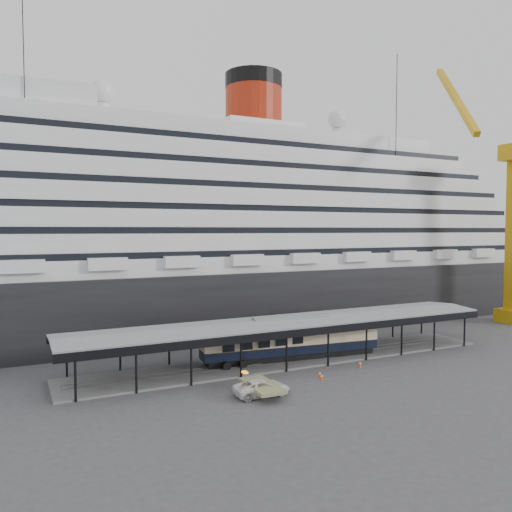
% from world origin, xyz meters
% --- Properties ---
extents(ground, '(200.00, 200.00, 0.00)m').
position_xyz_m(ground, '(0.00, 0.00, 0.00)').
color(ground, '#3E3E41').
rests_on(ground, ground).
extents(cruise_ship, '(130.00, 30.00, 43.90)m').
position_xyz_m(cruise_ship, '(0.05, 32.00, 18.35)').
color(cruise_ship, black).
rests_on(cruise_ship, ground).
extents(platform_canopy, '(56.00, 9.18, 5.30)m').
position_xyz_m(platform_canopy, '(0.00, 5.00, 2.36)').
color(platform_canopy, slate).
rests_on(platform_canopy, ground).
extents(crane_yellow, '(23.83, 18.78, 47.60)m').
position_xyz_m(crane_yellow, '(47.06, 10.54, 19.96)').
color(crane_yellow, gold).
rests_on(crane_yellow, ground).
extents(port_truck, '(5.76, 2.78, 1.58)m').
position_xyz_m(port_truck, '(-9.23, -5.25, 0.79)').
color(port_truck, white).
rests_on(port_truck, ground).
extents(pullman_carriage, '(23.32, 5.51, 22.72)m').
position_xyz_m(pullman_carriage, '(0.18, 5.00, 2.75)').
color(pullman_carriage, black).
rests_on(pullman_carriage, ground).
extents(traffic_cone_left, '(0.46, 0.46, 0.76)m').
position_xyz_m(traffic_cone_left, '(-0.71, -2.71, 0.38)').
color(traffic_cone_left, '#D83D0C').
rests_on(traffic_cone_left, ground).
extents(traffic_cone_mid, '(0.45, 0.45, 0.66)m').
position_xyz_m(traffic_cone_mid, '(-0.88, -3.46, 0.33)').
color(traffic_cone_mid, '#CF560B').
rests_on(traffic_cone_mid, ground).
extents(traffic_cone_right, '(0.52, 0.52, 0.83)m').
position_xyz_m(traffic_cone_right, '(5.86, -1.45, 0.41)').
color(traffic_cone_right, '#EC4F0D').
rests_on(traffic_cone_right, ground).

